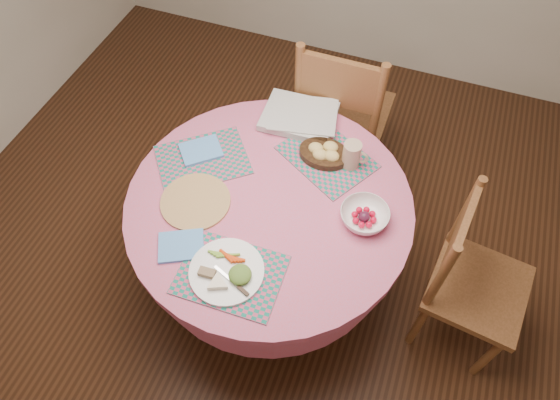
{
  "coord_description": "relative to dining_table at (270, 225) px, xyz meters",
  "views": [
    {
      "loc": [
        0.47,
        -1.14,
        2.49
      ],
      "look_at": [
        0.05,
        0.0,
        0.78
      ],
      "focal_mm": 32.0,
      "sensor_mm": 36.0,
      "label": 1
    }
  ],
  "objects": [
    {
      "name": "ground",
      "position": [
        0.0,
        0.0,
        -0.56
      ],
      "size": [
        4.0,
        4.0,
        0.0
      ],
      "primitive_type": "plane",
      "color": "#331C0F",
      "rests_on": "ground"
    },
    {
      "name": "dining_table",
      "position": [
        0.0,
        0.0,
        0.0
      ],
      "size": [
        1.24,
        1.24,
        0.75
      ],
      "color": "#C45B85",
      "rests_on": "ground"
    },
    {
      "name": "chair_right",
      "position": [
        0.92,
        0.08,
        -0.07
      ],
      "size": [
        0.46,
        0.48,
        0.93
      ],
      "rotation": [
        0.0,
        0.0,
        1.44
      ],
      "color": "brown",
      "rests_on": "ground"
    },
    {
      "name": "chair_back",
      "position": [
        0.1,
        0.81,
        -0.01
      ],
      "size": [
        0.49,
        0.47,
        1.05
      ],
      "rotation": [
        0.0,
        0.0,
        3.14
      ],
      "color": "brown",
      "rests_on": "ground"
    },
    {
      "name": "placemat_front",
      "position": [
        -0.01,
        -0.38,
        0.2
      ],
      "size": [
        0.41,
        0.31,
        0.01
      ],
      "primitive_type": "cube",
      "rotation": [
        0.0,
        0.0,
        0.03
      ],
      "color": "#147262",
      "rests_on": "dining_table"
    },
    {
      "name": "placemat_left",
      "position": [
        -0.36,
        0.11,
        0.2
      ],
      "size": [
        0.5,
        0.48,
        0.01
      ],
      "primitive_type": "cube",
      "rotation": [
        0.0,
        0.0,
        0.68
      ],
      "color": "#147262",
      "rests_on": "dining_table"
    },
    {
      "name": "placemat_back",
      "position": [
        0.16,
        0.32,
        0.2
      ],
      "size": [
        0.5,
        0.46,
        0.01
      ],
      "primitive_type": "cube",
      "rotation": [
        0.0,
        0.0,
        -0.52
      ],
      "color": "#147262",
      "rests_on": "dining_table"
    },
    {
      "name": "wicker_trivet",
      "position": [
        -0.29,
        -0.12,
        0.2
      ],
      "size": [
        0.3,
        0.3,
        0.01
      ],
      "primitive_type": "cylinder",
      "color": "#9E6C44",
      "rests_on": "dining_table"
    },
    {
      "name": "napkin_near",
      "position": [
        -0.25,
        -0.33,
        0.2
      ],
      "size": [
        0.22,
        0.21,
        0.01
      ],
      "primitive_type": "cube",
      "rotation": [
        0.0,
        0.0,
        0.47
      ],
      "color": "#5694DD",
      "rests_on": "dining_table"
    },
    {
      "name": "napkin_far",
      "position": [
        -0.39,
        0.15,
        0.21
      ],
      "size": [
        0.23,
        0.22,
        0.01
      ],
      "primitive_type": "cube",
      "rotation": [
        0.0,
        0.0,
        0.71
      ],
      "color": "#5694DD",
      "rests_on": "placemat_left"
    },
    {
      "name": "dinner_plate",
      "position": [
        -0.02,
        -0.38,
        0.22
      ],
      "size": [
        0.29,
        0.29,
        0.05
      ],
      "rotation": [
        0.0,
        0.0,
        0.07
      ],
      "color": "white",
      "rests_on": "placemat_front"
    },
    {
      "name": "bread_bowl",
      "position": [
        0.15,
        0.31,
        0.23
      ],
      "size": [
        0.23,
        0.23,
        0.08
      ],
      "color": "black",
      "rests_on": "placemat_back"
    },
    {
      "name": "latte_mug",
      "position": [
        0.27,
        0.31,
        0.27
      ],
      "size": [
        0.12,
        0.08,
        0.13
      ],
      "color": "tan",
      "rests_on": "placemat_back"
    },
    {
      "name": "fruit_bowl",
      "position": [
        0.4,
        0.04,
        0.23
      ],
      "size": [
        0.25,
        0.25,
        0.06
      ],
      "rotation": [
        0.0,
        0.0,
        0.24
      ],
      "color": "white",
      "rests_on": "dining_table"
    },
    {
      "name": "newspaper_stack",
      "position": [
        -0.03,
        0.5,
        0.22
      ],
      "size": [
        0.38,
        0.31,
        0.04
      ],
      "rotation": [
        0.0,
        0.0,
        0.05
      ],
      "color": "silver",
      "rests_on": "dining_table"
    }
  ]
}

